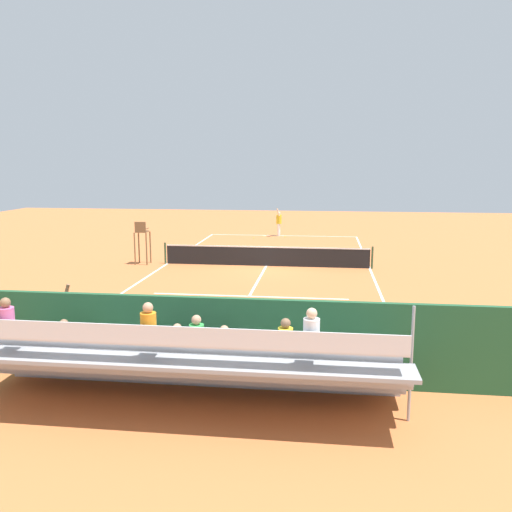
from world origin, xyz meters
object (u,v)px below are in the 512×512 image
(tennis_ball_far, at_px, (285,237))
(line_judge, at_px, (64,320))
(bleacher_stand, at_px, (186,362))
(tennis_net, at_px, (266,256))
(tennis_racket, at_px, (265,236))
(courtside_bench, at_px, (290,350))
(umpire_chair, at_px, (142,238))
(equipment_bag, at_px, (229,364))
(tennis_player, at_px, (279,221))
(tennis_ball_near, at_px, (254,238))

(tennis_ball_far, bearing_deg, line_judge, 80.14)
(line_judge, bearing_deg, bleacher_stand, 148.98)
(tennis_net, relative_size, tennis_racket, 17.64)
(courtside_bench, bearing_deg, umpire_chair, -57.77)
(umpire_chair, distance_m, equipment_bag, 14.82)
(umpire_chair, relative_size, tennis_ball_far, 32.42)
(equipment_bag, xyz_separation_m, tennis_player, (0.81, -24.21, 0.84))
(tennis_net, distance_m, tennis_player, 10.83)
(courtside_bench, xyz_separation_m, tennis_player, (2.31, -24.08, 0.46))
(tennis_racket, bearing_deg, tennis_ball_near, 60.77)
(tennis_net, bearing_deg, line_judge, 73.44)
(bleacher_stand, bearing_deg, tennis_player, -89.42)
(bleacher_stand, xyz_separation_m, tennis_player, (0.26, -26.17, 0.06))
(umpire_chair, xyz_separation_m, line_judge, (-2.32, 12.80, -0.30))
(courtside_bench, xyz_separation_m, tennis_ball_near, (3.87, -22.70, -0.53))
(tennis_ball_far, height_order, line_judge, line_judge)
(tennis_ball_near, height_order, line_judge, line_judge)
(courtside_bench, xyz_separation_m, tennis_ball_far, (1.84, -23.56, -0.53))
(equipment_bag, relative_size, tennis_racket, 1.54)
(courtside_bench, distance_m, equipment_bag, 1.55)
(umpire_chair, distance_m, tennis_ball_near, 10.68)
(courtside_bench, height_order, tennis_racket, courtside_bench)
(courtside_bench, bearing_deg, tennis_net, -81.37)
(courtside_bench, bearing_deg, tennis_player, -84.53)
(tennis_racket, relative_size, tennis_ball_far, 8.85)
(equipment_bag, xyz_separation_m, tennis_racket, (1.74, -23.95, -0.16))
(tennis_player, bearing_deg, equipment_bag, 91.92)
(bleacher_stand, xyz_separation_m, courtside_bench, (-2.04, -2.09, -0.39))
(tennis_racket, bearing_deg, tennis_ball_far, 169.23)
(tennis_ball_near, bearing_deg, umpire_chair, 65.78)
(tennis_net, bearing_deg, tennis_ball_near, -78.88)
(line_judge, bearing_deg, courtside_bench, 177.80)
(bleacher_stand, height_order, tennis_player, bleacher_stand)
(tennis_racket, bearing_deg, courtside_bench, 97.74)
(bleacher_stand, xyz_separation_m, tennis_racket, (1.19, -25.91, -0.94))
(tennis_ball_near, relative_size, tennis_ball_far, 1.00)
(line_judge, bearing_deg, tennis_ball_near, -95.16)
(umpire_chair, relative_size, tennis_player, 1.11)
(tennis_net, xyz_separation_m, tennis_racket, (1.22, -10.55, -0.49))
(equipment_bag, distance_m, tennis_ball_far, 23.69)
(tennis_ball_far, bearing_deg, courtside_bench, 94.46)
(bleacher_stand, relative_size, tennis_player, 4.70)
(courtside_bench, xyz_separation_m, equipment_bag, (1.49, 0.13, -0.38))
(tennis_net, xyz_separation_m, tennis_ball_near, (1.85, -9.42, -0.47))
(umpire_chair, height_order, equipment_bag, umpire_chair)
(tennis_ball_far, relative_size, line_judge, 0.03)
(tennis_player, bearing_deg, courtside_bench, 95.47)
(tennis_racket, bearing_deg, equipment_bag, 94.16)
(line_judge, bearing_deg, umpire_chair, -79.72)
(courtside_bench, distance_m, tennis_ball_far, 23.63)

